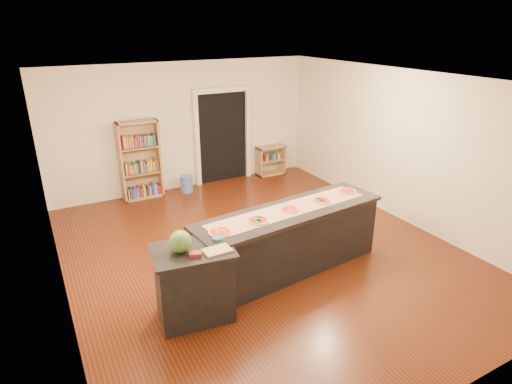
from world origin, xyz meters
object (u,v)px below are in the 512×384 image
low_shelf (271,160)px  side_counter (194,283)px  kitchen_island (289,240)px  waste_bin (186,184)px  watermelon (180,242)px  bookshelf (140,160)px

low_shelf → side_counter: bearing=-130.3°
kitchen_island → low_shelf: size_ratio=4.22×
kitchen_island → waste_bin: size_ratio=7.89×
kitchen_island → watermelon: 1.94m
side_counter → waste_bin: bearing=79.6°
bookshelf → watermelon: bearing=-98.0°
waste_bin → side_counter: bearing=-108.6°
side_counter → waste_bin: 4.43m
bookshelf → watermelon: 4.38m
low_shelf → watermelon: bearing=-131.4°
bookshelf → waste_bin: 1.15m
bookshelf → watermelon: bookshelf is taller
side_counter → low_shelf: bearing=57.9°
side_counter → bookshelf: bookshelf is taller
watermelon → bookshelf: bearing=82.0°
bookshelf → low_shelf: bearing=-0.1°
side_counter → low_shelf: (3.68, 4.34, -0.13)m
kitchen_island → side_counter: kitchen_island is taller
kitchen_island → bookshelf: size_ratio=1.80×
low_shelf → waste_bin: bearing=-176.3°
kitchen_island → watermelon: size_ratio=11.01×
waste_bin → bookshelf: bearing=170.8°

